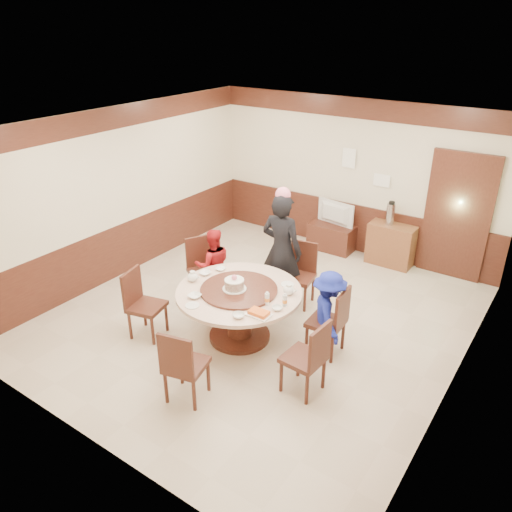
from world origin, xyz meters
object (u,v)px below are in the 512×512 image
Objects in this scene: banquet_table at (239,304)px; side_cabinet at (391,245)px; person_red at (213,265)px; person_blue at (328,314)px; person_standing at (282,251)px; birthday_cake at (234,284)px; shrimp_platter at (259,313)px; television at (333,214)px; thermos at (390,214)px; tv_stand at (332,237)px.

side_cabinet is at bearing 75.81° from banquet_table.
person_blue is at bearing 125.27° from person_red.
person_standing is 1.17m from birthday_cake.
person_red reaches higher than side_cabinet.
person_red is at bearing 143.32° from birthday_cake.
birthday_cake is 1.06× the size of shrimp_platter.
person_standing is 1.10m from person_red.
birthday_cake is (-1.17, -0.44, 0.26)m from person_blue.
television is at bearing 94.98° from banquet_table.
person_red reaches higher than shrimp_platter.
shrimp_platter is (0.60, -0.31, -0.08)m from birthday_cake.
person_red is 0.99× the size of person_blue.
person_standing is at bearing -111.49° from side_cabinet.
person_standing is at bearing -109.80° from thermos.
shrimp_platter is at bearing -94.49° from side_cabinet.
thermos is (1.07, 0.03, 0.22)m from television.
person_red is 1.38× the size of tv_stand.
side_cabinet is at bearing 85.51° from shrimp_platter.
person_standing is at bearing 89.80° from birthday_cake.
television reaches higher than side_cabinet.
tv_stand is (-0.25, 3.40, -0.60)m from birthday_cake.
banquet_table is at bearing -102.97° from thermos.
birthday_cake is at bearing 152.73° from shrimp_platter.
person_blue is 0.96m from shrimp_platter.
thermos reaches higher than side_cabinet.
birthday_cake is 0.38× the size of tv_stand.
birthday_cake reaches higher than tv_stand.
tv_stand is (-0.29, 3.36, -0.28)m from banquet_table.
person_red is 1.46× the size of side_cabinet.
thermos is (0.82, 3.43, 0.09)m from birthday_cake.
person_red is 2.81m from tv_stand.
television is (-0.86, 3.71, -0.05)m from shrimp_platter.
person_blue is 3.03m from thermos.
person_blue is 3.29m from television.
thermos is (0.22, 3.74, 0.16)m from shrimp_platter.
television is (0.00, 0.00, 0.47)m from tv_stand.
television is (-1.43, 2.96, 0.13)m from person_blue.
side_cabinet is (1.83, 2.74, -0.21)m from person_red.
shrimp_platter is 0.38× the size of side_cabinet.
person_blue is at bearing -83.27° from thermos.
person_standing is 2.30× the size of television.
person_blue is (2.11, -0.26, 0.00)m from person_red.
thermos is at bearing 180.00° from side_cabinet.
birthday_cake reaches higher than television.
side_cabinet is (-0.28, 2.99, -0.21)m from person_blue.
birthday_cake is 3.41m from television.
person_blue is 3.31m from tv_stand.
person_red is 3.27m from thermos.
banquet_table is 1.17m from person_red.
thermos reaches higher than television.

